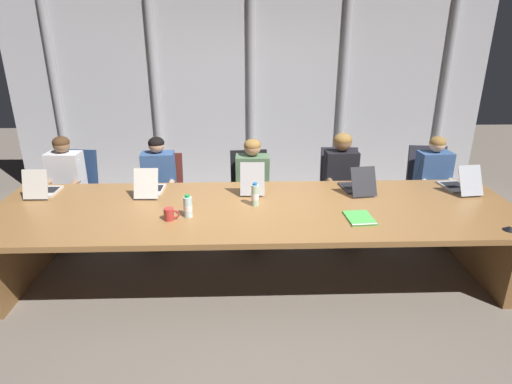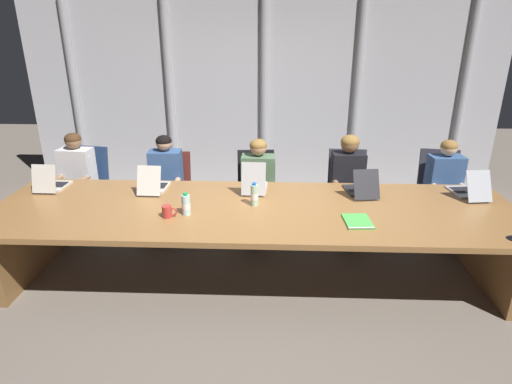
{
  "view_description": "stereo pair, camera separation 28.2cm",
  "coord_description": "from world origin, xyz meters",
  "px_view_note": "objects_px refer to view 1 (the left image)",
  "views": [
    {
      "loc": [
        -0.11,
        -3.63,
        2.31
      ],
      "look_at": [
        0.01,
        0.14,
        0.83
      ],
      "focal_mm": 30.31,
      "sensor_mm": 36.0,
      "label": 1
    },
    {
      "loc": [
        0.17,
        -3.63,
        2.31
      ],
      "look_at": [
        0.01,
        0.14,
        0.83
      ],
      "focal_mm": 30.31,
      "sensor_mm": 36.0,
      "label": 2
    }
  ],
  "objects_px": {
    "laptop_right_mid": "(357,186)",
    "person_left_end": "(64,184)",
    "laptop_center": "(253,185)",
    "conference_mic_left_side": "(510,228)",
    "laptop_left_end": "(43,189)",
    "person_left_mid": "(158,184)",
    "person_right_mid": "(342,179)",
    "office_chair_right_mid": "(339,200)",
    "person_center": "(253,183)",
    "office_chair_center": "(250,202)",
    "laptop_right_end": "(460,184)",
    "water_bottle_primary": "(188,207)",
    "laptop_left_mid": "(150,188)",
    "office_chair_left_mid": "(164,204)",
    "coffee_mug_near": "(169,214)",
    "spiral_notepad": "(360,218)",
    "water_bottle_secondary": "(255,195)",
    "person_right_end": "(436,181)",
    "office_chair_right_end": "(425,199)",
    "office_chair_left_end": "(77,203)"
  },
  "relations": [
    {
      "from": "laptop_right_mid",
      "to": "person_left_end",
      "type": "relative_size",
      "value": 0.4
    },
    {
      "from": "laptop_center",
      "to": "conference_mic_left_side",
      "type": "bearing_deg",
      "value": -112.57
    },
    {
      "from": "laptop_left_end",
      "to": "person_left_mid",
      "type": "xyz_separation_m",
      "value": [
        1.03,
        0.53,
        -0.15
      ]
    },
    {
      "from": "person_right_mid",
      "to": "office_chair_right_mid",
      "type": "bearing_deg",
      "value": 171.38
    },
    {
      "from": "person_center",
      "to": "conference_mic_left_side",
      "type": "xyz_separation_m",
      "value": [
        2.06,
        -1.45,
        0.12
      ]
    },
    {
      "from": "office_chair_center",
      "to": "person_right_mid",
      "type": "height_order",
      "value": "person_right_mid"
    },
    {
      "from": "office_chair_center",
      "to": "laptop_left_end",
      "type": "bearing_deg",
      "value": -76.41
    },
    {
      "from": "laptop_right_end",
      "to": "person_left_mid",
      "type": "distance_m",
      "value": 3.18
    },
    {
      "from": "laptop_center",
      "to": "water_bottle_primary",
      "type": "height_order",
      "value": "laptop_center"
    },
    {
      "from": "laptop_left_mid",
      "to": "office_chair_left_mid",
      "type": "distance_m",
      "value": 0.82
    },
    {
      "from": "laptop_right_mid",
      "to": "person_left_end",
      "type": "bearing_deg",
      "value": 72.46
    },
    {
      "from": "coffee_mug_near",
      "to": "person_left_end",
      "type": "bearing_deg",
      "value": 139.29
    },
    {
      "from": "laptop_left_end",
      "to": "spiral_notepad",
      "type": "xyz_separation_m",
      "value": [
        2.98,
        -0.67,
        -0.05
      ]
    },
    {
      "from": "conference_mic_left_side",
      "to": "water_bottle_secondary",
      "type": "bearing_deg",
      "value": 164.16
    },
    {
      "from": "laptop_center",
      "to": "person_left_mid",
      "type": "height_order",
      "value": "person_left_mid"
    },
    {
      "from": "laptop_center",
      "to": "water_bottle_secondary",
      "type": "xyz_separation_m",
      "value": [
        0.01,
        -0.37,
        0.04
      ]
    },
    {
      "from": "person_center",
      "to": "water_bottle_secondary",
      "type": "relative_size",
      "value": 5.04
    },
    {
      "from": "laptop_center",
      "to": "person_right_mid",
      "type": "height_order",
      "value": "person_right_mid"
    },
    {
      "from": "person_center",
      "to": "water_bottle_secondary",
      "type": "distance_m",
      "value": 0.89
    },
    {
      "from": "laptop_left_end",
      "to": "office_chair_right_mid",
      "type": "height_order",
      "value": "laptop_left_end"
    },
    {
      "from": "laptop_right_mid",
      "to": "office_chair_right_mid",
      "type": "distance_m",
      "value": 0.82
    },
    {
      "from": "conference_mic_left_side",
      "to": "spiral_notepad",
      "type": "bearing_deg",
      "value": 167.83
    },
    {
      "from": "laptop_center",
      "to": "office_chair_left_mid",
      "type": "distance_m",
      "value": 1.31
    },
    {
      "from": "spiral_notepad",
      "to": "person_right_end",
      "type": "bearing_deg",
      "value": 41.29
    },
    {
      "from": "office_chair_right_end",
      "to": "water_bottle_secondary",
      "type": "height_order",
      "value": "same"
    },
    {
      "from": "laptop_left_end",
      "to": "person_right_mid",
      "type": "relative_size",
      "value": 0.32
    },
    {
      "from": "laptop_right_mid",
      "to": "coffee_mug_near",
      "type": "xyz_separation_m",
      "value": [
        -1.78,
        -0.63,
        -0.0
      ]
    },
    {
      "from": "laptop_right_mid",
      "to": "laptop_left_mid",
      "type": "bearing_deg",
      "value": 81.92
    },
    {
      "from": "laptop_right_mid",
      "to": "conference_mic_left_side",
      "type": "height_order",
      "value": "laptop_right_mid"
    },
    {
      "from": "person_left_end",
      "to": "water_bottle_secondary",
      "type": "distance_m",
      "value": 2.27
    },
    {
      "from": "laptop_right_mid",
      "to": "office_chair_left_mid",
      "type": "height_order",
      "value": "laptop_right_mid"
    },
    {
      "from": "office_chair_right_mid",
      "to": "person_left_end",
      "type": "xyz_separation_m",
      "value": [
        -3.13,
        -0.16,
        0.3
      ]
    },
    {
      "from": "laptop_right_end",
      "to": "person_left_mid",
      "type": "relative_size",
      "value": 0.42
    },
    {
      "from": "person_right_mid",
      "to": "water_bottle_primary",
      "type": "xyz_separation_m",
      "value": [
        -1.6,
        -1.1,
        0.16
      ]
    },
    {
      "from": "office_chair_left_end",
      "to": "person_right_end",
      "type": "height_order",
      "value": "person_right_end"
    },
    {
      "from": "laptop_left_mid",
      "to": "office_chair_right_end",
      "type": "bearing_deg",
      "value": -75.95
    },
    {
      "from": "laptop_left_end",
      "to": "laptop_center",
      "type": "xyz_separation_m",
      "value": [
        2.07,
        0.03,
        0.01
      ]
    },
    {
      "from": "laptop_left_end",
      "to": "office_chair_right_mid",
      "type": "distance_m",
      "value": 3.22
    },
    {
      "from": "laptop_left_mid",
      "to": "coffee_mug_near",
      "type": "height_order",
      "value": "laptop_left_mid"
    },
    {
      "from": "office_chair_left_end",
      "to": "water_bottle_secondary",
      "type": "bearing_deg",
      "value": 71.98
    },
    {
      "from": "office_chair_right_end",
      "to": "conference_mic_left_side",
      "type": "height_order",
      "value": "office_chair_right_end"
    },
    {
      "from": "office_chair_left_end",
      "to": "office_chair_right_end",
      "type": "height_order",
      "value": "office_chair_right_end"
    },
    {
      "from": "person_right_mid",
      "to": "water_bottle_secondary",
      "type": "distance_m",
      "value": 1.35
    },
    {
      "from": "laptop_right_mid",
      "to": "office_chair_left_end",
      "type": "distance_m",
      "value": 3.2
    },
    {
      "from": "coffee_mug_near",
      "to": "conference_mic_left_side",
      "type": "bearing_deg",
      "value": -5.93
    },
    {
      "from": "conference_mic_left_side",
      "to": "laptop_center",
      "type": "bearing_deg",
      "value": 155.28
    },
    {
      "from": "person_right_mid",
      "to": "laptop_left_mid",
      "type": "bearing_deg",
      "value": -76.98
    },
    {
      "from": "office_chair_right_end",
      "to": "person_left_mid",
      "type": "relative_size",
      "value": 0.83
    },
    {
      "from": "laptop_left_end",
      "to": "laptop_left_mid",
      "type": "xyz_separation_m",
      "value": [
        1.05,
        0.01,
        -0.0
      ]
    },
    {
      "from": "person_left_end",
      "to": "conference_mic_left_side",
      "type": "relative_size",
      "value": 10.6
    }
  ]
}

